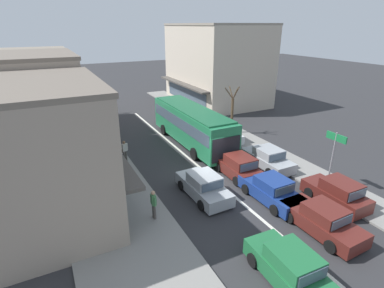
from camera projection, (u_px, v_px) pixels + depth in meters
The scene contains 23 objects.
ground_plane at pixel (214, 179), 20.01m from camera, with size 140.00×140.00×0.00m, color #2D2D30.
lane_centre_line at pixel (188, 157), 23.33m from camera, with size 0.20×28.00×0.01m, color silver.
sidewalk_left at pixel (93, 164), 22.12m from camera, with size 5.20×44.00×0.14m, color gray.
kerb_right at pixel (239, 136), 27.55m from camera, with size 2.80×44.00×0.12m, color gray.
shopfront_corner_near at pixel (34, 157), 14.59m from camera, with size 7.84×8.31×7.24m.
shopfront_mid_block at pixel (32, 110), 21.56m from camera, with size 7.59×8.24×7.83m.
shopfront_far_end at pixel (32, 91), 28.34m from camera, with size 8.18×7.65×7.54m.
building_right_far at pixel (216, 64), 38.80m from camera, with size 9.92×13.33×9.80m.
city_bus at pixel (192, 123), 25.21m from camera, with size 2.79×10.87×3.23m.
sedan_adjacent_lane_lead at pixel (322, 220), 14.74m from camera, with size 1.99×4.25×1.47m.
hatchback_behind_bus_near at pixel (288, 266), 11.87m from camera, with size 1.92×3.75×1.54m.
hatchback_adjacent_lane_trail at pixel (238, 167), 20.18m from camera, with size 1.82×3.70×1.54m.
sedan_queue_far_back at pixel (204, 186), 17.82m from camera, with size 1.98×4.24×1.47m.
sedan_behind_bus_mid at pixel (272, 190), 17.41m from camera, with size 1.98×4.24×1.47m.
parked_hatchback_kerb_front at pixel (337, 193), 17.02m from camera, with size 1.83×3.71×1.54m.
parked_sedan_kerb_second at pixel (268, 159), 21.53m from camera, with size 1.90×4.20×1.47m.
parked_wagon_kerb_third at pixel (223, 132), 26.58m from camera, with size 2.06×4.56×1.58m.
parked_hatchback_kerb_rear at pixel (195, 116), 31.30m from camera, with size 1.87×3.73×1.54m.
traffic_light_downstreet at pixel (93, 89), 33.79m from camera, with size 0.33×0.24×4.20m.
directional_road_sign at pixel (335, 147), 18.28m from camera, with size 0.10×1.40×3.60m.
street_tree_right at pixel (232, 112), 27.67m from camera, with size 1.61×1.38×4.46m.
pedestrian_with_handbag_near at pixel (124, 150), 21.96m from camera, with size 0.65×0.39×1.63m.
pedestrian_browsing_midblock at pixel (154, 203), 15.44m from camera, with size 0.23×0.57×1.63m.
Camera 1 is at (-9.28, -15.15, 9.61)m, focal length 28.00 mm.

